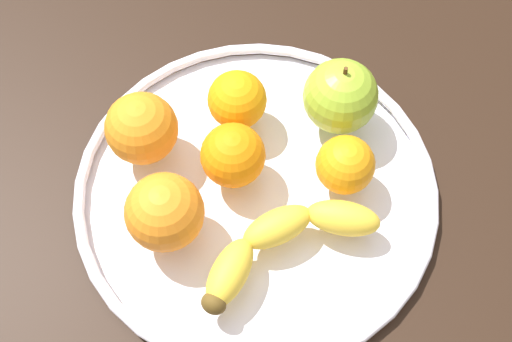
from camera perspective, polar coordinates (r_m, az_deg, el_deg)
The scene contains 9 objects.
ground_plane at distance 70.20cm, azimuth 0.00°, elevation -2.65°, with size 130.30×130.30×4.00cm, color black.
fruit_bowl at distance 67.58cm, azimuth 0.00°, elevation -1.57°, with size 38.54×38.54×1.80cm.
banana at distance 62.28cm, azimuth 2.29°, elevation -6.31°, with size 20.06×10.57×3.50cm.
apple at distance 68.28cm, azimuth 7.66°, elevation 6.57°, with size 8.04×8.04×8.84cm.
orange_front_right at distance 64.66cm, azimuth -2.08°, elevation 1.41°, with size 6.72×6.72×6.72cm, color orange.
orange_center at distance 66.81cm, azimuth -10.21°, elevation 3.78°, with size 7.62×7.62×7.62cm, color orange.
orange_back_right at distance 61.75cm, azimuth -8.19°, elevation -3.68°, with size 7.77×7.77×7.77cm, color orange.
orange_front_left at distance 68.51cm, azimuth -1.70°, elevation 6.39°, with size 6.41×6.41×6.41cm, color orange.
orange_back_left at distance 65.06cm, azimuth 8.00°, elevation 0.55°, with size 6.11×6.11×6.11cm, color orange.
Camera 1 is at (21.02, 22.24, 61.18)cm, focal length 44.65 mm.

